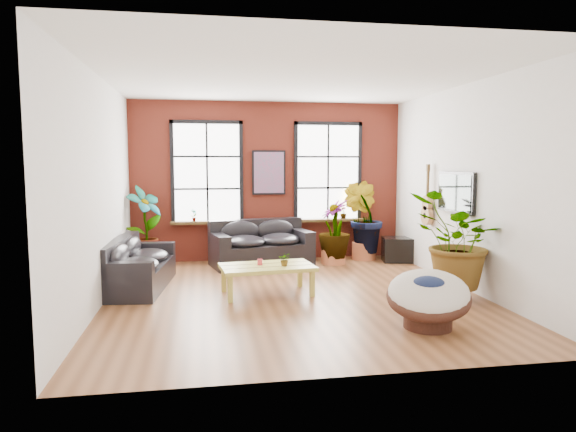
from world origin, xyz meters
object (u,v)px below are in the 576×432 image
Objects in this scene: sofa_left at (136,266)px; papasan_chair at (428,296)px; coffee_table at (267,269)px; sofa_back at (261,245)px.

sofa_left is 1.56× the size of papasan_chair.
coffee_table is 1.11× the size of papasan_chair.
sofa_left is at bearing 154.17° from coffee_table.
sofa_left reaches higher than coffee_table.
sofa_back is 4.84m from papasan_chair.
sofa_back is at bearing 80.13° from coffee_table.
coffee_table is (2.20, -0.79, 0.04)m from sofa_left.
sofa_back is 1.55× the size of papasan_chair.
coffee_table is at bearing 156.22° from papasan_chair.
coffee_table is at bearing -106.22° from sofa_back.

